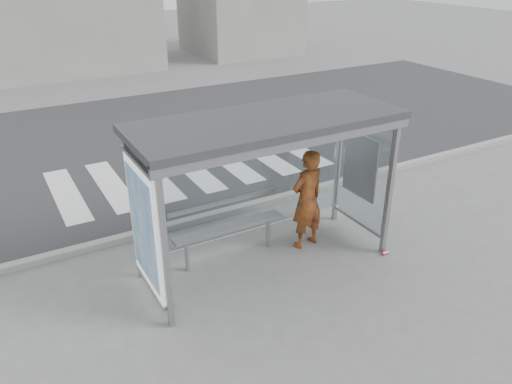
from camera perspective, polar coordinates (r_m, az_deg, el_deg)
ground at (r=8.72m, az=1.21°, el=-8.14°), size 80.00×80.00×0.00m
road at (r=14.56m, az=-13.02°, el=5.61°), size 30.00×10.00×0.01m
curb at (r=10.17m, az=-4.39°, el=-2.48°), size 30.00×0.18×0.12m
crosswalk at (r=12.49m, az=-7.35°, el=2.67°), size 6.55×3.00×0.00m
bus_shelter at (r=7.67m, az=-1.29°, el=3.70°), size 4.25×1.65×2.62m
building_center at (r=24.60m, az=-21.84°, el=18.59°), size 8.00×5.00×5.00m
person at (r=8.84m, az=5.85°, el=-0.85°), size 0.73×0.53×1.85m
bench at (r=8.57m, az=-3.20°, el=-4.00°), size 2.02×0.33×1.04m
soda_can at (r=9.22m, az=14.53°, el=-6.76°), size 0.12×0.07×0.06m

